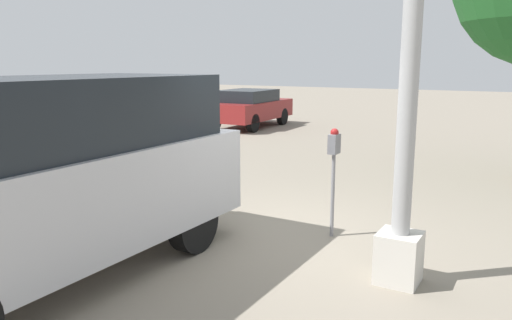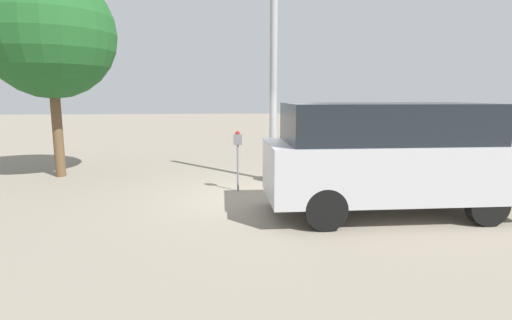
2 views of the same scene
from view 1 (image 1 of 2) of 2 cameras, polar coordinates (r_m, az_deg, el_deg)
name	(u,v)px [view 1 (image 1 of 2)]	position (r m, az deg, el deg)	size (l,w,h in m)	color
ground_plane	(273,237)	(6.87, 1.98, -8.74)	(80.00, 80.00, 0.00)	gray
parking_meter_near	(334,157)	(6.68, 8.88, 0.28)	(0.20, 0.11, 1.48)	gray
lamp_post	(409,80)	(5.26, 17.08, 8.69)	(0.44, 0.44, 5.77)	beige
parked_van	(42,173)	(5.68, -23.24, -1.42)	(4.80, 1.95, 2.18)	#B2B2B7
car_distant	(249,107)	(18.34, -0.78, 6.08)	(4.00, 1.94, 1.37)	maroon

